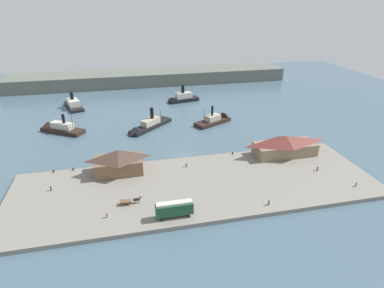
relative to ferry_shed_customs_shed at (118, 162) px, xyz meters
name	(u,v)px	position (x,y,z in m)	size (l,w,h in m)	color
ground_plane	(183,156)	(22.89, 9.22, -4.90)	(320.00, 320.00, 0.00)	#476070
quay_promenade	(197,186)	(22.89, -12.78, -4.30)	(110.00, 36.00, 1.20)	gray
seawall_edge	(185,159)	(22.89, 5.62, -4.40)	(110.00, 0.80, 1.00)	#666159
ferry_shed_customs_shed	(118,162)	(0.00, 0.00, 0.00)	(15.15, 9.30, 7.29)	brown
ferry_shed_central_terminal	(285,145)	(58.13, -0.15, -0.05)	(22.21, 8.99, 7.19)	#847056
street_tram	(174,208)	(13.46, -26.72, -1.14)	(9.64, 2.71, 4.41)	#1E4C2D
horse_cart	(129,201)	(2.40, -18.54, -2.78)	(5.93, 1.60, 1.87)	brown
pedestrian_walking_west	(269,203)	(39.39, -27.44, -2.92)	(0.42, 0.42, 1.71)	#3D4C42
pedestrian_walking_east	(51,188)	(-19.75, -6.85, -2.94)	(0.42, 0.42, 1.68)	#33384C
pedestrian_by_tram	(356,184)	(68.96, -24.47, -2.99)	(0.39, 0.39, 1.57)	#6B5B4C
pedestrian_standing_center	(186,165)	(21.80, -1.61, -3.01)	(0.37, 0.37, 1.51)	#232328
pedestrian_near_cart	(317,169)	(62.99, -13.50, -2.93)	(0.42, 0.42, 1.70)	#4C3D33
pedestrian_near_east_shed	(107,215)	(-3.55, -23.23, -3.01)	(0.37, 0.37, 1.51)	#6B5B4C
mooring_post_center_east	(73,169)	(-14.73, 4.29, -3.25)	(0.44, 0.44, 0.90)	black
mooring_post_east	(233,153)	(39.99, 3.86, -3.25)	(0.44, 0.44, 0.90)	black
mooring_post_center_west	(54,171)	(-20.79, 4.29, -3.25)	(0.44, 0.44, 0.90)	black
ferry_moored_west	(58,128)	(-25.03, 43.59, -3.44)	(20.51, 16.06, 10.45)	black
ferry_moored_east	(181,98)	(34.70, 73.90, -2.95)	(18.61, 8.33, 10.63)	black
ferry_departing_north	(217,120)	(44.56, 39.10, -3.61)	(19.78, 13.94, 10.45)	black
ferry_near_quay	(147,127)	(12.27, 37.29, -3.46)	(21.72, 20.49, 10.51)	black
ferry_approaching_west	(73,104)	(-22.80, 77.73, -3.32)	(12.13, 20.32, 10.61)	black
far_headland	(151,77)	(22.89, 119.22, -0.90)	(180.00, 24.00, 8.00)	#60665B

